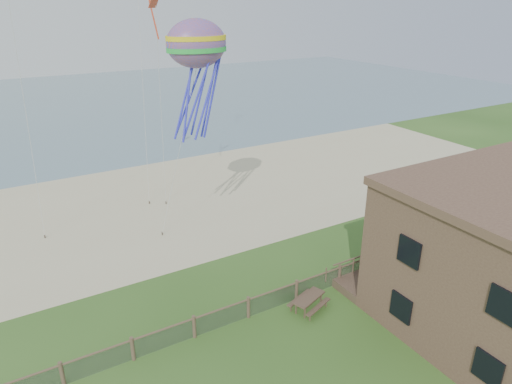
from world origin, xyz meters
TOP-DOWN VIEW (x-y plane):
  - sand_beach at (0.00, 22.00)m, footprint 72.00×20.00m
  - ocean at (0.00, 66.00)m, footprint 160.00×68.00m
  - chainlink_fence at (0.00, 6.00)m, footprint 36.20×0.20m
  - motel_deck at (13.00, 5.00)m, footprint 15.00×2.00m
  - picnic_table at (3.10, 5.00)m, footprint 2.34×2.05m
  - octopus_kite at (1.20, 13.88)m, footprint 4.24×3.73m
  - kite_red at (0.34, 17.82)m, footprint 1.98×1.99m

SIDE VIEW (x-z plane):
  - ocean at x=0.00m, z-range -0.01..0.01m
  - sand_beach at x=0.00m, z-range -0.01..0.01m
  - motel_deck at x=13.00m, z-range 0.00..0.50m
  - picnic_table at x=3.10m, z-range 0.00..0.83m
  - chainlink_fence at x=0.00m, z-range -0.07..1.18m
  - octopus_kite at x=1.20m, z-range 7.43..14.69m
  - kite_red at x=0.34m, z-range 13.42..15.89m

